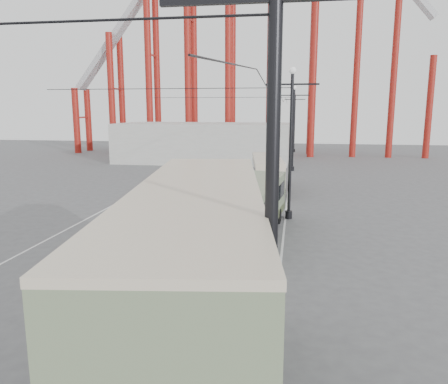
% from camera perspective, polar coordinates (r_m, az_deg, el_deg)
% --- Properties ---
extents(ground, '(160.00, 160.00, 0.00)m').
position_cam_1_polar(ground, '(12.92, -21.28, -22.04)').
color(ground, '#505053').
rests_on(ground, ground).
extents(road_markings, '(12.52, 120.00, 0.01)m').
position_cam_1_polar(road_markings, '(30.48, -3.76, -2.19)').
color(road_markings, silver).
rests_on(road_markings, ground).
extents(lamp_post_near, '(3.20, 0.44, 10.80)m').
position_cam_1_polar(lamp_post_near, '(6.30, 6.72, 19.93)').
color(lamp_post_near, black).
rests_on(lamp_post_near, ground).
extents(lamp_post_mid, '(3.20, 0.44, 9.32)m').
position_cam_1_polar(lamp_post_mid, '(27.30, 8.69, 6.12)').
color(lamp_post_mid, black).
rests_on(lamp_post_mid, ground).
extents(lamp_post_far, '(3.20, 0.44, 9.32)m').
position_cam_1_polar(lamp_post_far, '(49.26, 9.05, 8.15)').
color(lamp_post_far, black).
rests_on(lamp_post_far, ground).
extents(lamp_post_distant, '(3.20, 0.44, 9.32)m').
position_cam_1_polar(lamp_post_distant, '(71.25, 9.19, 8.93)').
color(lamp_post_distant, black).
rests_on(lamp_post_distant, ground).
extents(fairground_shed, '(22.00, 10.00, 5.00)m').
position_cam_1_polar(fairground_shed, '(57.63, -2.64, 6.47)').
color(fairground_shed, '#ACACA7').
rests_on(fairground_shed, ground).
extents(double_decker_bus, '(3.82, 10.13, 5.31)m').
position_cam_1_polar(double_decker_bus, '(9.59, -3.31, -13.09)').
color(double_decker_bus, '#3D4927').
rests_on(double_decker_bus, ground).
extents(single_decker_green, '(3.46, 10.48, 2.91)m').
position_cam_1_polar(single_decker_green, '(23.60, 3.50, -1.97)').
color(single_decker_green, '#6F805E').
rests_on(single_decker_green, ground).
extents(single_decker_cream, '(3.40, 9.26, 2.81)m').
position_cam_1_polar(single_decker_cream, '(37.38, 5.63, 2.66)').
color(single_decker_cream, beige).
rests_on(single_decker_cream, ground).
extents(pedestrian, '(0.82, 0.76, 1.88)m').
position_cam_1_polar(pedestrian, '(15.65, -15.70, -11.82)').
color(pedestrian, black).
rests_on(pedestrian, ground).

